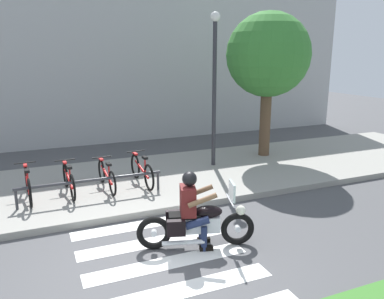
{
  "coord_description": "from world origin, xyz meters",
  "views": [
    {
      "loc": [
        -1.47,
        -5.49,
        3.41
      ],
      "look_at": [
        1.98,
        2.65,
        1.2
      ],
      "focal_mm": 36.03,
      "sensor_mm": 36.0,
      "label": 1
    }
  ],
  "objects_px": {
    "rider": "(192,205)",
    "bicycle_2": "(107,176)",
    "street_lamp": "(214,78)",
    "motorcycle": "(197,223)",
    "bicycle_1": "(69,180)",
    "bicycle_0": "(28,184)",
    "bicycle_3": "(142,171)",
    "tree_near_rack": "(268,56)",
    "bike_rack": "(91,182)"
  },
  "relations": [
    {
      "from": "bicycle_1",
      "to": "bicycle_2",
      "type": "distance_m",
      "value": 0.89
    },
    {
      "from": "bicycle_1",
      "to": "tree_near_rack",
      "type": "distance_m",
      "value": 7.03
    },
    {
      "from": "bicycle_0",
      "to": "street_lamp",
      "type": "distance_m",
      "value": 5.67
    },
    {
      "from": "rider",
      "to": "tree_near_rack",
      "type": "bearing_deg",
      "value": 45.39
    },
    {
      "from": "bicycle_1",
      "to": "bicycle_0",
      "type": "bearing_deg",
      "value": -179.98
    },
    {
      "from": "motorcycle",
      "to": "bicycle_3",
      "type": "xyz_separation_m",
      "value": [
        -0.08,
        3.31,
        0.06
      ]
    },
    {
      "from": "bicycle_1",
      "to": "tree_near_rack",
      "type": "height_order",
      "value": "tree_near_rack"
    },
    {
      "from": "rider",
      "to": "bicycle_2",
      "type": "relative_size",
      "value": 0.85
    },
    {
      "from": "street_lamp",
      "to": "rider",
      "type": "bearing_deg",
      "value": -120.52
    },
    {
      "from": "bicycle_2",
      "to": "bike_rack",
      "type": "relative_size",
      "value": 0.51
    },
    {
      "from": "bicycle_1",
      "to": "bicycle_2",
      "type": "height_order",
      "value": "bicycle_1"
    },
    {
      "from": "bicycle_0",
      "to": "motorcycle",
      "type": "bearing_deg",
      "value": -50.18
    },
    {
      "from": "bicycle_0",
      "to": "bicycle_3",
      "type": "xyz_separation_m",
      "value": [
        2.68,
        -0.0,
        0.01
      ]
    },
    {
      "from": "motorcycle",
      "to": "bike_rack",
      "type": "height_order",
      "value": "motorcycle"
    },
    {
      "from": "bicycle_2",
      "to": "bike_rack",
      "type": "xyz_separation_m",
      "value": [
        -0.45,
        -0.56,
        0.08
      ]
    },
    {
      "from": "bicycle_2",
      "to": "street_lamp",
      "type": "bearing_deg",
      "value": 14.8
    },
    {
      "from": "motorcycle",
      "to": "bike_rack",
      "type": "xyz_separation_m",
      "value": [
        -1.42,
        2.76,
        0.11
      ]
    },
    {
      "from": "bike_rack",
      "to": "tree_near_rack",
      "type": "distance_m",
      "value": 6.74
    },
    {
      "from": "motorcycle",
      "to": "street_lamp",
      "type": "height_order",
      "value": "street_lamp"
    },
    {
      "from": "bicycle_3",
      "to": "street_lamp",
      "type": "height_order",
      "value": "street_lamp"
    },
    {
      "from": "street_lamp",
      "to": "tree_near_rack",
      "type": "bearing_deg",
      "value": 11.03
    },
    {
      "from": "rider",
      "to": "bike_rack",
      "type": "distance_m",
      "value": 3.05
    },
    {
      "from": "bicycle_0",
      "to": "street_lamp",
      "type": "xyz_separation_m",
      "value": [
        5.14,
        0.89,
        2.22
      ]
    },
    {
      "from": "motorcycle",
      "to": "bicycle_1",
      "type": "bearing_deg",
      "value": 119.41
    },
    {
      "from": "street_lamp",
      "to": "motorcycle",
      "type": "bearing_deg",
      "value": -119.61
    },
    {
      "from": "rider",
      "to": "bicycle_2",
      "type": "height_order",
      "value": "rider"
    },
    {
      "from": "bicycle_1",
      "to": "tree_near_rack",
      "type": "relative_size",
      "value": 0.36
    },
    {
      "from": "bicycle_1",
      "to": "rider",
      "type": "bearing_deg",
      "value": -61.38
    },
    {
      "from": "bicycle_3",
      "to": "bike_rack",
      "type": "bearing_deg",
      "value": -157.54
    },
    {
      "from": "motorcycle",
      "to": "bicycle_1",
      "type": "xyz_separation_m",
      "value": [
        -1.87,
        3.31,
        0.04
      ]
    },
    {
      "from": "bicycle_0",
      "to": "bike_rack",
      "type": "relative_size",
      "value": 0.53
    },
    {
      "from": "bicycle_0",
      "to": "bicycle_2",
      "type": "height_order",
      "value": "bicycle_0"
    },
    {
      "from": "bicycle_1",
      "to": "bicycle_3",
      "type": "relative_size",
      "value": 0.96
    },
    {
      "from": "motorcycle",
      "to": "bike_rack",
      "type": "distance_m",
      "value": 3.1
    },
    {
      "from": "rider",
      "to": "bicycle_0",
      "type": "xyz_separation_m",
      "value": [
        -2.69,
        3.28,
        -0.31
      ]
    },
    {
      "from": "bicycle_3",
      "to": "bike_rack",
      "type": "xyz_separation_m",
      "value": [
        -1.34,
        -0.55,
        0.05
      ]
    },
    {
      "from": "bicycle_0",
      "to": "tree_near_rack",
      "type": "distance_m",
      "value": 7.84
    },
    {
      "from": "bike_rack",
      "to": "bicycle_3",
      "type": "bearing_deg",
      "value": 22.46
    },
    {
      "from": "rider",
      "to": "street_lamp",
      "type": "xyz_separation_m",
      "value": [
        2.46,
        4.17,
        1.91
      ]
    },
    {
      "from": "bike_rack",
      "to": "tree_near_rack",
      "type": "height_order",
      "value": "tree_near_rack"
    },
    {
      "from": "bicycle_3",
      "to": "bike_rack",
      "type": "height_order",
      "value": "bicycle_3"
    },
    {
      "from": "bicycle_3",
      "to": "street_lamp",
      "type": "bearing_deg",
      "value": 19.83
    },
    {
      "from": "bicycle_1",
      "to": "bicycle_3",
      "type": "height_order",
      "value": "bicycle_3"
    },
    {
      "from": "bicycle_1",
      "to": "bicycle_2",
      "type": "xyz_separation_m",
      "value": [
        0.89,
        0.0,
        -0.01
      ]
    },
    {
      "from": "rider",
      "to": "bicycle_3",
      "type": "distance_m",
      "value": 3.3
    },
    {
      "from": "bicycle_0",
      "to": "tree_near_rack",
      "type": "bearing_deg",
      "value": 10.15
    },
    {
      "from": "bicycle_0",
      "to": "bicycle_2",
      "type": "xyz_separation_m",
      "value": [
        1.79,
        0.0,
        -0.02
      ]
    },
    {
      "from": "bicycle_1",
      "to": "motorcycle",
      "type": "bearing_deg",
      "value": -60.59
    },
    {
      "from": "bicycle_2",
      "to": "bike_rack",
      "type": "bearing_deg",
      "value": -128.8
    },
    {
      "from": "bicycle_0",
      "to": "street_lamp",
      "type": "height_order",
      "value": "street_lamp"
    }
  ]
}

